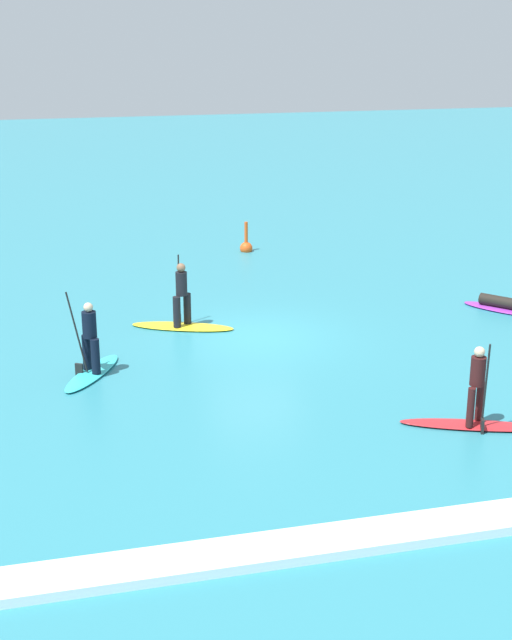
# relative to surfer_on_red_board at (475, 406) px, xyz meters

# --- Properties ---
(ground_plane) EXTENTS (120.00, 120.00, 0.00)m
(ground_plane) POSITION_rel_surfer_on_red_board_xyz_m (-3.19, 6.83, -0.49)
(ground_plane) COLOR teal
(ground_plane) RESTS_ON ground
(surfer_on_red_board) EXTENTS (3.17, 1.64, 2.07)m
(surfer_on_red_board) POSITION_rel_surfer_on_red_board_xyz_m (0.00, 0.00, 0.00)
(surfer_on_red_board) COLOR red
(surfer_on_red_board) RESTS_ON ground_plane
(surfer_on_teal_board) EXTENTS (1.90, 2.61, 2.17)m
(surfer_on_teal_board) POSITION_rel_surfer_on_red_board_xyz_m (-7.85, 5.08, 0.03)
(surfer_on_teal_board) COLOR #33C6CC
(surfer_on_teal_board) RESTS_ON ground_plane
(surfer_on_purple_board) EXTENTS (2.25, 2.48, 0.43)m
(surfer_on_purple_board) POSITION_rel_surfer_on_red_board_xyz_m (4.74, 7.31, -0.34)
(surfer_on_purple_board) COLOR purple
(surfer_on_purple_board) RESTS_ON ground_plane
(surfer_on_yellow_board) EXTENTS (3.05, 1.84, 2.09)m
(surfer_on_yellow_board) POSITION_rel_surfer_on_red_board_xyz_m (-5.05, 8.11, -0.00)
(surfer_on_yellow_board) COLOR yellow
(surfer_on_yellow_board) RESTS_ON ground_plane
(marker_buoy) EXTENTS (0.48, 0.48, 1.26)m
(marker_buoy) POSITION_rel_surfer_on_red_board_xyz_m (-1.21, 16.37, -0.31)
(marker_buoy) COLOR #E55119
(marker_buoy) RESTS_ON ground_plane
(wave_crest) EXTENTS (20.07, 0.90, 0.18)m
(wave_crest) POSITION_rel_surfer_on_red_board_xyz_m (-3.19, -3.70, -0.40)
(wave_crest) COLOR white
(wave_crest) RESTS_ON ground_plane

